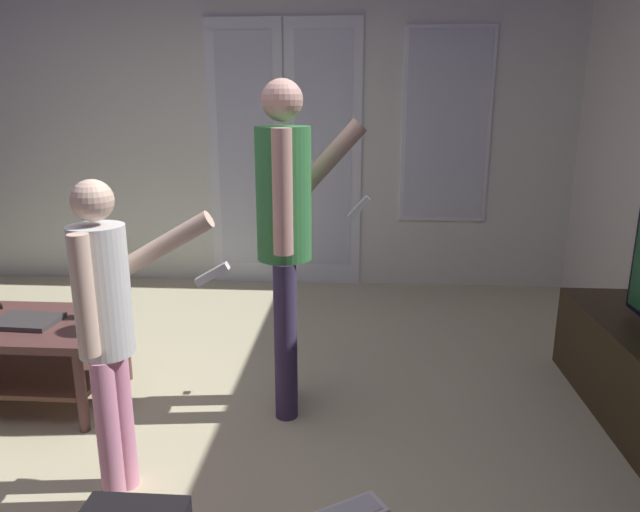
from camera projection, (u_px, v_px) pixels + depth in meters
name	position (u px, v px, depth m)	size (l,w,h in m)	color
ground_plane	(153.00, 444.00, 2.69)	(5.44, 5.12, 0.02)	beige
wall_back_with_doors	(256.00, 129.00, 4.77)	(5.44, 0.09, 2.67)	silver
coffee_table	(17.00, 343.00, 2.98)	(0.98, 0.60, 0.44)	brown
person_adult	(287.00, 222.00, 2.74)	(0.54, 0.48, 1.63)	#3C3251
person_child	(108.00, 317.00, 2.12)	(0.54, 0.35, 1.27)	pink
laptop_closed	(26.00, 321.00, 2.92)	(0.32, 0.23, 0.02)	#3B3838
cup_near_edge	(83.00, 309.00, 2.99)	(0.08, 0.08, 0.10)	#1A5397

